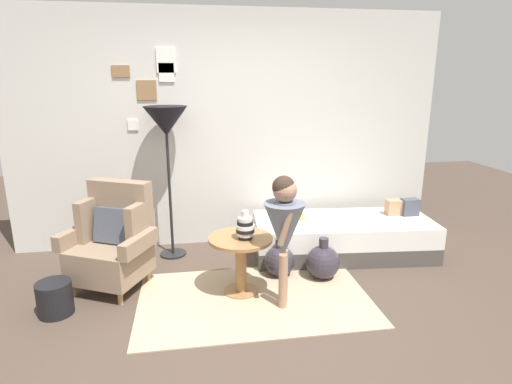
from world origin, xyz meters
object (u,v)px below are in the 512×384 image
(side_table, at_px, (241,253))
(demijohn_far, at_px, (323,262))
(daybed, at_px, (342,237))
(floor_lamp, at_px, (166,126))
(demijohn_near, at_px, (279,261))
(book_on_daybed, at_px, (294,217))
(armchair, at_px, (113,241))
(magazine_basket, at_px, (55,298))
(person_child, at_px, (284,225))
(vase_striped, at_px, (245,227))

(side_table, distance_m, demijohn_far, 0.85)
(daybed, distance_m, demijohn_far, 0.66)
(floor_lamp, bearing_deg, demijohn_near, -33.00)
(book_on_daybed, bearing_deg, demijohn_near, -117.27)
(demijohn_far, bearing_deg, daybed, 53.59)
(demijohn_near, bearing_deg, armchair, 178.19)
(magazine_basket, bearing_deg, daybed, 16.33)
(book_on_daybed, bearing_deg, floor_lamp, 173.58)
(demijohn_near, bearing_deg, person_child, -98.90)
(demijohn_near, distance_m, demijohn_far, 0.42)
(person_child, bearing_deg, vase_striped, 141.63)
(demijohn_near, relative_size, magazine_basket, 1.38)
(armchair, height_order, magazine_basket, armchair)
(demijohn_far, bearing_deg, demijohn_near, 163.69)
(side_table, xyz_separation_m, magazine_basket, (-1.55, -0.12, -0.24))
(armchair, bearing_deg, demijohn_near, -1.81)
(side_table, bearing_deg, book_on_daybed, 49.55)
(side_table, bearing_deg, magazine_basket, -175.52)
(magazine_basket, bearing_deg, vase_striped, 2.88)
(armchair, bearing_deg, demijohn_far, -4.88)
(vase_striped, height_order, magazine_basket, vase_striped)
(daybed, relative_size, magazine_basket, 7.00)
(demijohn_near, bearing_deg, demijohn_far, -16.31)
(daybed, bearing_deg, vase_striped, -148.21)
(vase_striped, bearing_deg, book_on_daybed, 52.28)
(armchair, xyz_separation_m, book_on_daybed, (1.82, 0.48, -0.02))
(daybed, height_order, demijohn_near, daybed)
(magazine_basket, bearing_deg, floor_lamp, 49.64)
(vase_striped, height_order, floor_lamp, floor_lamp)
(side_table, xyz_separation_m, demijohn_near, (0.41, 0.27, -0.23))
(floor_lamp, xyz_separation_m, demijohn_far, (1.45, -0.80, -1.24))
(vase_striped, bearing_deg, daybed, 31.79)
(armchair, height_order, demijohn_near, armchair)
(floor_lamp, relative_size, person_child, 1.42)
(demijohn_far, bearing_deg, vase_striped, -165.87)
(armchair, bearing_deg, person_child, -22.22)
(person_child, relative_size, demijohn_near, 2.94)
(daybed, xyz_separation_m, person_child, (-0.88, -0.96, 0.52))
(demijohn_far, distance_m, magazine_basket, 2.38)
(armchair, relative_size, magazine_basket, 3.46)
(daybed, distance_m, floor_lamp, 2.21)
(daybed, distance_m, book_on_daybed, 0.57)
(armchair, relative_size, vase_striped, 3.81)
(floor_lamp, height_order, demijohn_near, floor_lamp)
(armchair, xyz_separation_m, vase_striped, (1.16, -0.36, 0.20))
(floor_lamp, relative_size, magazine_basket, 5.73)
(daybed, height_order, side_table, side_table)
(person_child, relative_size, book_on_daybed, 5.15)
(demijohn_far, bearing_deg, side_table, -169.20)
(vase_striped, xyz_separation_m, demijohn_near, (0.38, 0.31, -0.48))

